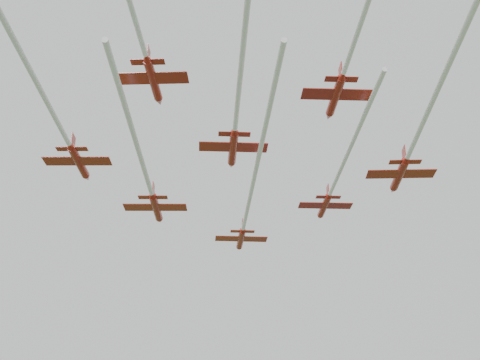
% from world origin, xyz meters
% --- Properties ---
extents(jet_lead, '(19.33, 62.80, 2.69)m').
position_xyz_m(jet_lead, '(0.40, 4.10, 48.12)').
color(jet_lead, '#A71E15').
extents(jet_row2_left, '(12.82, 47.76, 2.78)m').
position_xyz_m(jet_row2_left, '(-11.05, -9.51, 46.94)').
color(jet_row2_left, '#A71E15').
extents(jet_row2_right, '(12.74, 41.91, 2.40)m').
position_xyz_m(jet_row2_right, '(13.71, -2.51, 47.77)').
color(jet_row2_right, '#A71E15').
extents(jet_row3_left, '(16.01, 68.72, 2.62)m').
position_xyz_m(jet_row3_left, '(-15.58, -33.25, 48.13)').
color(jet_row3_left, '#A71E15').
extents(jet_row3_mid, '(15.40, 50.52, 2.63)m').
position_xyz_m(jet_row3_mid, '(4.08, -24.30, 49.07)').
color(jet_row3_mid, '#A71E15').
extents(jet_row3_right, '(11.62, 52.36, 2.70)m').
position_xyz_m(jet_row3_right, '(24.09, -16.30, 47.30)').
color(jet_row3_right, '#A71E15').
extents(jet_row4_left, '(10.66, 50.61, 2.35)m').
position_xyz_m(jet_row4_left, '(-2.54, -41.62, 49.74)').
color(jet_row4_left, '#A71E15').
extents(jet_row4_right, '(15.41, 53.62, 2.34)m').
position_xyz_m(jet_row4_right, '(18.16, -37.02, 49.12)').
color(jet_row4_right, '#A71E15').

